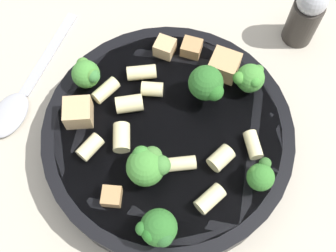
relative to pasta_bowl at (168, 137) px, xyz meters
The scene contains 25 objects.
ground_plane 0.02m from the pasta_bowl, ahead, with size 2.00×2.00×0.00m, color #BCB29E.
pasta_bowl is the anchor object (origin of this frame).
broccoli_floret_0 0.06m from the pasta_bowl, 79.99° to the right, with size 0.04×0.04×0.04m.
broccoli_floret_1 0.11m from the pasta_bowl, 61.83° to the right, with size 0.03×0.03×0.04m.
broccoli_floret_2 0.10m from the pasta_bowl, ahead, with size 0.02×0.03×0.03m.
broccoli_floret_3 0.07m from the pasta_bowl, 76.83° to the left, with size 0.04×0.03×0.04m.
broccoli_floret_4 0.10m from the pasta_bowl, 63.51° to the left, with size 0.03×0.03×0.03m.
broccoli_floret_5 0.10m from the pasta_bowl, behind, with size 0.03×0.03×0.03m.
rigatoni_0 0.08m from the pasta_bowl, 131.37° to the right, with size 0.01×0.01×0.02m, color beige.
rigatoni_1 0.09m from the pasta_bowl, 20.47° to the left, with size 0.01×0.01×0.03m, color beige.
rigatoni_2 0.05m from the pasta_bowl, 143.84° to the left, with size 0.01×0.01×0.02m, color beige.
rigatoni_3 0.08m from the pasta_bowl, 28.80° to the right, with size 0.01×0.01×0.03m, color beige.
rigatoni_4 0.07m from the pasta_bowl, 146.83° to the left, with size 0.01×0.01×0.03m, color beige.
rigatoni_5 0.08m from the pasta_bowl, behind, with size 0.01×0.01×0.03m, color beige.
rigatoni_6 0.06m from the pasta_bowl, ahead, with size 0.02×0.02×0.02m, color beige.
rigatoni_7 0.05m from the pasta_bowl, behind, with size 0.02×0.02×0.03m, color beige.
rigatoni_8 0.05m from the pasta_bowl, 132.90° to the right, with size 0.02×0.02×0.03m, color beige.
rigatoni_9 0.04m from the pasta_bowl, 38.87° to the right, with size 0.01×0.01×0.03m, color beige.
chicken_chunk_0 0.09m from the pasta_bowl, 125.16° to the left, with size 0.02×0.02×0.02m, color tan.
chicken_chunk_1 0.10m from the pasta_bowl, 107.88° to the left, with size 0.02×0.02×0.01m, color tan.
chicken_chunk_2 0.09m from the pasta_bowl, 156.13° to the right, with size 0.03×0.03×0.02m, color tan.
chicken_chunk_3 0.09m from the pasta_bowl, 82.54° to the left, with size 0.03×0.03×0.02m, color tan.
chicken_chunk_4 0.09m from the pasta_bowl, 93.78° to the right, with size 0.02×0.02×0.01m, color tan.
pepper_shaker 0.21m from the pasta_bowl, 75.27° to the left, with size 0.04×0.04×0.08m.
spoon 0.17m from the pasta_bowl, 165.24° to the right, with size 0.06×0.18×0.01m.
Camera 1 is at (0.09, -0.14, 0.41)m, focal length 45.00 mm.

